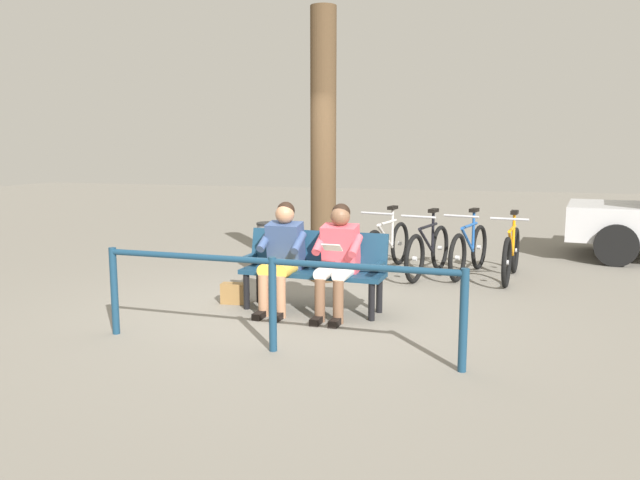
{
  "coord_description": "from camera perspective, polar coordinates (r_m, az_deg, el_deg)",
  "views": [
    {
      "loc": [
        -2.28,
        6.38,
        1.8
      ],
      "look_at": [
        -0.27,
        -0.29,
        0.75
      ],
      "focal_mm": 34.77,
      "sensor_mm": 36.0,
      "label": 1
    }
  ],
  "objects": [
    {
      "name": "tree_trunk",
      "position": [
        8.25,
        0.3,
        8.51
      ],
      "size": [
        0.34,
        0.34,
        3.58
      ],
      "primitive_type": "cylinder",
      "color": "#4C3823",
      "rests_on": "ground"
    },
    {
      "name": "litter_bin",
      "position": [
        8.7,
        -4.68,
        -0.85
      ],
      "size": [
        0.35,
        0.35,
        0.76
      ],
      "color": "slate",
      "rests_on": "ground"
    },
    {
      "name": "bicycle_silver",
      "position": [
        8.79,
        9.91,
        -0.99
      ],
      "size": [
        0.55,
        1.65,
        0.94
      ],
      "rotation": [
        0.0,
        0.0,
        1.34
      ],
      "color": "black",
      "rests_on": "ground"
    },
    {
      "name": "person_companion",
      "position": [
        6.81,
        -3.49,
        -1.04
      ],
      "size": [
        0.5,
        0.78,
        1.2
      ],
      "rotation": [
        0.0,
        0.0,
        -0.04
      ],
      "color": "#334772",
      "rests_on": "ground"
    },
    {
      "name": "bicycle_purple",
      "position": [
        8.97,
        13.54,
        -0.91
      ],
      "size": [
        0.56,
        1.65,
        0.94
      ],
      "rotation": [
        0.0,
        0.0,
        1.33
      ],
      "color": "black",
      "rests_on": "ground"
    },
    {
      "name": "ground_plane",
      "position": [
        7.01,
        -2.82,
        -6.32
      ],
      "size": [
        40.0,
        40.0,
        0.0
      ],
      "primitive_type": "plane",
      "color": "slate"
    },
    {
      "name": "railing_fence",
      "position": [
        5.46,
        -4.39,
        -4.16
      ],
      "size": [
        3.36,
        0.15,
        0.85
      ],
      "rotation": [
        0.0,
        0.0,
        -0.02
      ],
      "color": "navy",
      "rests_on": "ground"
    },
    {
      "name": "bench",
      "position": [
        6.88,
        -0.5,
        -2.27
      ],
      "size": [
        1.62,
        0.54,
        0.87
      ],
      "rotation": [
        0.0,
        0.0,
        -0.04
      ],
      "color": "navy",
      "rests_on": "ground"
    },
    {
      "name": "bicycle_black",
      "position": [
        8.81,
        17.18,
        -1.22
      ],
      "size": [
        0.48,
        1.68,
        0.94
      ],
      "rotation": [
        0.0,
        0.0,
        1.46
      ],
      "color": "black",
      "rests_on": "ground"
    },
    {
      "name": "handbag",
      "position": [
        7.26,
        -7.88,
        -4.89
      ],
      "size": [
        0.31,
        0.17,
        0.24
      ],
      "primitive_type": "cube",
      "rotation": [
        0.0,
        0.0,
        0.12
      ],
      "color": "olive",
      "rests_on": "ground"
    },
    {
      "name": "bicycle_blue",
      "position": [
        9.12,
        6.22,
        -0.56
      ],
      "size": [
        0.52,
        1.66,
        0.94
      ],
      "rotation": [
        0.0,
        0.0,
        1.37
      ],
      "color": "black",
      "rests_on": "ground"
    },
    {
      "name": "person_reading",
      "position": [
        6.6,
        1.65,
        -1.34
      ],
      "size": [
        0.5,
        0.78,
        1.2
      ],
      "rotation": [
        0.0,
        0.0,
        -0.04
      ],
      "color": "#D84C59",
      "rests_on": "ground"
    }
  ]
}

